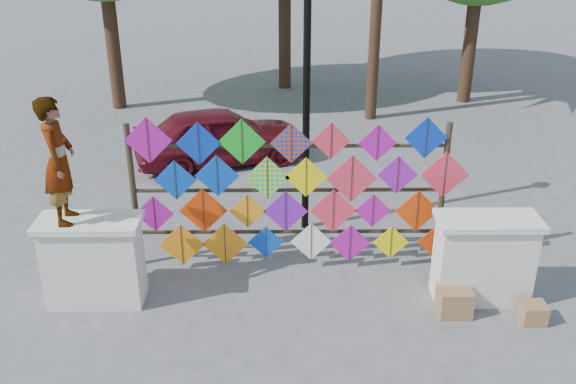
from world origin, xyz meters
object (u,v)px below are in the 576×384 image
object	(u,v)px
vendor_woman	(58,161)
lamppost	(307,74)
sedan	(220,136)
kite_rack	(293,194)

from	to	relation	value
vendor_woman	lamppost	distance (m)	3.97
vendor_woman	sedan	xyz separation A→B (m)	(1.55, 5.18, -1.52)
vendor_woman	kite_rack	bearing A→B (deg)	-79.12
kite_rack	sedan	size ratio (longest dim) A/B	1.39
lamppost	vendor_woman	bearing A→B (deg)	-145.99
kite_rack	vendor_woman	distance (m)	3.30
kite_rack	lamppost	bearing A→B (deg)	79.58
vendor_woman	sedan	bearing A→B (deg)	-22.93
kite_rack	lamppost	distance (m)	1.95
vendor_woman	lamppost	bearing A→B (deg)	-62.21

